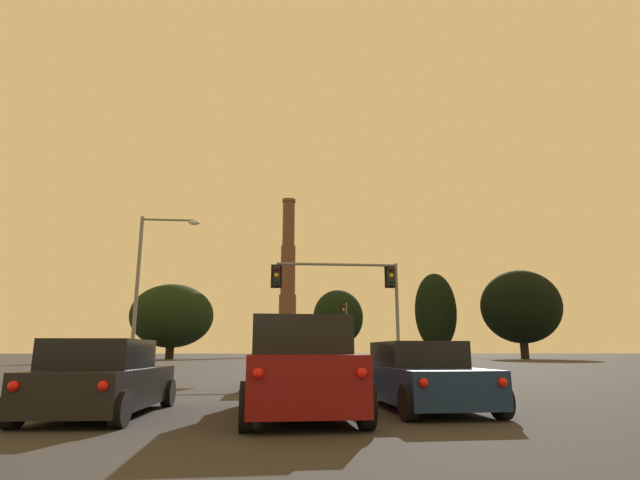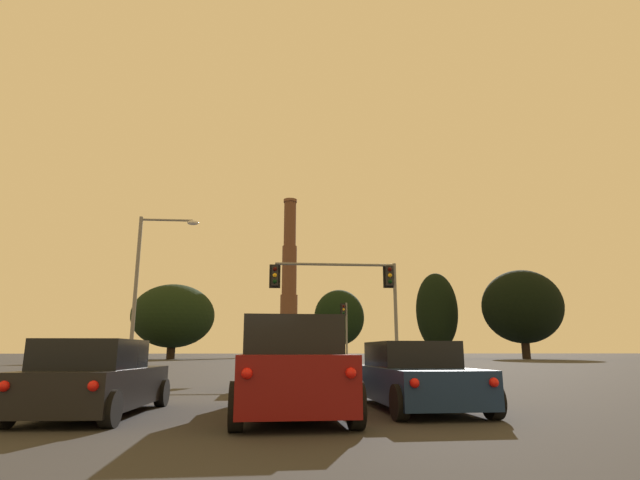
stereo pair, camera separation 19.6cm
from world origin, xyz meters
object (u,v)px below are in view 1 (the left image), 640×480
(suv_center_lane_second, at_px, (298,368))
(smokestack, at_px, (288,293))
(sedan_right_lane_second, at_px, (420,377))
(traffic_light_overhead_right, at_px, (354,288))
(traffic_light_far_right, at_px, (345,324))
(street_lamp, at_px, (148,275))
(hatchback_left_lane_second, at_px, (104,380))
(hatchback_center_lane_front, at_px, (285,368))

(suv_center_lane_second, bearing_deg, smokestack, 86.92)
(sedan_right_lane_second, relative_size, suv_center_lane_second, 0.96)
(traffic_light_overhead_right, xyz_separation_m, traffic_light_far_right, (2.67, 22.19, -0.67))
(traffic_light_overhead_right, relative_size, smokestack, 0.18)
(traffic_light_overhead_right, distance_m, smokestack, 94.40)
(suv_center_lane_second, xyz_separation_m, street_lamp, (-7.27, 17.06, 4.29))
(hatchback_left_lane_second, bearing_deg, street_lamp, 103.89)
(suv_center_lane_second, bearing_deg, street_lamp, 111.45)
(hatchback_left_lane_second, distance_m, smokestack, 110.39)
(sedan_right_lane_second, xyz_separation_m, traffic_light_overhead_right, (0.94, 14.65, 3.82))
(traffic_light_far_right, distance_m, smokestack, 72.58)
(traffic_light_overhead_right, bearing_deg, traffic_light_far_right, 83.14)
(smokestack, bearing_deg, hatchback_left_lane_second, -93.40)
(traffic_light_far_right, bearing_deg, sedan_right_lane_second, -95.59)
(hatchback_left_lane_second, bearing_deg, traffic_light_far_right, 77.08)
(traffic_light_overhead_right, bearing_deg, smokestack, 90.56)
(hatchback_center_lane_front, xyz_separation_m, traffic_light_far_right, (6.43, 30.78, 3.15))
(suv_center_lane_second, bearing_deg, sedan_right_lane_second, 17.91)
(hatchback_center_lane_front, height_order, traffic_light_overhead_right, traffic_light_overhead_right)
(suv_center_lane_second, distance_m, street_lamp, 19.04)
(sedan_right_lane_second, xyz_separation_m, traffic_light_far_right, (3.61, 36.84, 3.15))
(sedan_right_lane_second, xyz_separation_m, hatchback_center_lane_front, (-2.82, 6.06, -0.00))
(traffic_light_far_right, bearing_deg, hatchback_left_lane_second, -105.00)
(traffic_light_overhead_right, bearing_deg, suv_center_lane_second, -103.24)
(smokestack, bearing_deg, hatchback_center_lane_front, -91.59)
(hatchback_center_lane_front, bearing_deg, smokestack, 87.86)
(sedan_right_lane_second, bearing_deg, traffic_light_overhead_right, 84.28)
(traffic_light_overhead_right, height_order, street_lamp, street_lamp)
(hatchback_center_lane_front, xyz_separation_m, suv_center_lane_second, (0.09, -7.04, 0.23))
(suv_center_lane_second, relative_size, street_lamp, 0.59)
(hatchback_left_lane_second, height_order, smokestack, smokestack)
(traffic_light_overhead_right, height_order, traffic_light_far_right, traffic_light_far_right)
(traffic_light_far_right, relative_size, street_lamp, 0.69)
(street_lamp, xyz_separation_m, smokestack, (10.03, 92.38, 9.78))
(traffic_light_far_right, bearing_deg, street_lamp, -123.27)
(hatchback_left_lane_second, bearing_deg, sedan_right_lane_second, 9.07)
(hatchback_left_lane_second, bearing_deg, hatchback_center_lane_front, 64.01)
(hatchback_center_lane_front, distance_m, traffic_light_overhead_right, 10.13)
(suv_center_lane_second, relative_size, hatchback_left_lane_second, 1.19)
(suv_center_lane_second, height_order, traffic_light_overhead_right, traffic_light_overhead_right)
(street_lamp, bearing_deg, traffic_light_overhead_right, -7.46)
(hatchback_center_lane_front, bearing_deg, sedan_right_lane_second, -65.58)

